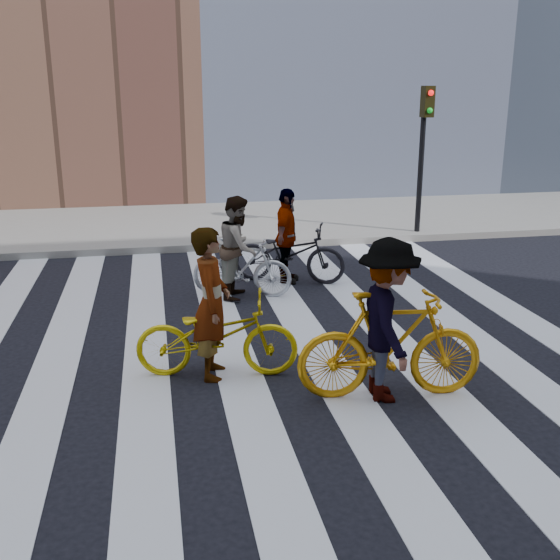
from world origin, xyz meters
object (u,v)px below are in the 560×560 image
object	(u,v)px
bike_yellow_left	(217,336)
bike_dark_rear	(289,253)
traffic_signal	(424,136)
rider_rear	(286,236)
rider_right	(387,321)
rider_mid	(238,247)
rider_left	(212,304)
bike_yellow_right	(390,345)
bike_silver_mid	(242,267)

from	to	relation	value
bike_yellow_left	bike_dark_rear	size ratio (longest dim) A/B	0.97
traffic_signal	rider_rear	distance (m)	4.81
rider_right	rider_mid	bearing A→B (deg)	21.95
bike_yellow_left	rider_rear	xyz separation A→B (m)	(1.58, 3.63, 0.33)
rider_left	bike_yellow_right	bearing A→B (deg)	-106.80
rider_rear	bike_yellow_left	bearing A→B (deg)	179.18
rider_rear	bike_silver_mid	bearing A→B (deg)	149.31
bike_yellow_right	rider_right	bearing A→B (deg)	96.31
bike_yellow_right	bike_dark_rear	distance (m)	4.56
bike_silver_mid	bike_dark_rear	bearing A→B (deg)	-36.18
rider_left	rider_rear	distance (m)	3.98
bike_yellow_right	rider_rear	distance (m)	4.57
traffic_signal	rider_right	bearing A→B (deg)	-115.10
bike_yellow_left	bike_silver_mid	size ratio (longest dim) A/B	1.17
traffic_signal	bike_dark_rear	size ratio (longest dim) A/B	1.69
traffic_signal	bike_yellow_right	world-z (taller)	traffic_signal
bike_dark_rear	rider_right	bearing A→B (deg)	-155.74
bike_silver_mid	bike_yellow_left	bearing A→B (deg)	-174.64
rider_left	bike_silver_mid	bearing A→B (deg)	-4.37
bike_yellow_right	bike_dark_rear	xyz separation A→B (m)	(-0.18, 4.56, -0.10)
bike_dark_rear	rider_left	size ratio (longest dim) A/B	1.09
bike_silver_mid	rider_mid	distance (m)	0.34
bike_yellow_right	traffic_signal	bearing A→B (deg)	-18.47
bike_yellow_right	bike_dark_rear	size ratio (longest dim) A/B	1.04
traffic_signal	rider_left	size ratio (longest dim) A/B	1.84
bike_silver_mid	rider_left	size ratio (longest dim) A/B	0.91
bike_silver_mid	bike_dark_rear	world-z (taller)	bike_dark_rear
bike_silver_mid	traffic_signal	bearing A→B (deg)	-33.76
traffic_signal	rider_mid	distance (m)	5.89
bike_silver_mid	bike_yellow_right	size ratio (longest dim) A/B	0.80
bike_yellow_right	rider_rear	world-z (taller)	rider_rear
bike_yellow_left	bike_silver_mid	distance (m)	3.06
rider_left	rider_rear	size ratio (longest dim) A/B	1.09
bike_yellow_left	bike_dark_rear	xyz separation A→B (m)	(1.63, 3.63, 0.02)
bike_yellow_left	rider_left	bearing A→B (deg)	99.88
bike_silver_mid	bike_yellow_right	bearing A→B (deg)	-145.65
bike_dark_rear	rider_mid	distance (m)	1.21
rider_right	rider_rear	size ratio (longest dim) A/B	1.09
bike_yellow_left	rider_left	size ratio (longest dim) A/B	1.06
bike_yellow_left	rider_mid	world-z (taller)	rider_mid
bike_yellow_right	rider_left	xyz separation A→B (m)	(-1.85, 0.93, 0.29)
bike_yellow_left	bike_silver_mid	bearing A→B (deg)	-3.47
bike_yellow_left	rider_mid	distance (m)	3.07
bike_dark_rear	traffic_signal	bearing A→B (deg)	-29.19
bike_yellow_left	rider_right	size ratio (longest dim) A/B	1.06
traffic_signal	bike_yellow_left	size ratio (longest dim) A/B	1.74
bike_yellow_right	bike_dark_rear	bearing A→B (deg)	8.51
bike_yellow_right	rider_right	size ratio (longest dim) A/B	1.13
traffic_signal	bike_silver_mid	bearing A→B (deg)	-142.48
traffic_signal	rider_mid	xyz separation A→B (m)	(-4.55, -3.45, -1.45)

